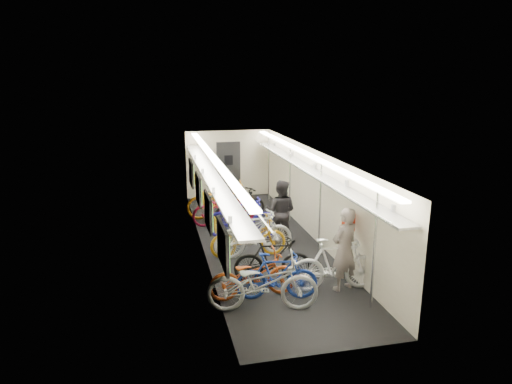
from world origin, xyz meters
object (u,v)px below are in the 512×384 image
passenger_near (344,249)px  passenger_mid (281,212)px  backpack (348,223)px  bicycle_1 (277,276)px  bicycle_0 (263,283)px

passenger_near → passenger_mid: (-0.50, 2.94, -0.04)m
passenger_near → backpack: bearing=-142.4°
bicycle_1 → backpack: (1.69, 0.53, 0.79)m
bicycle_1 → backpack: bearing=-61.9°
bicycle_0 → passenger_near: passenger_near is taller
backpack → bicycle_0: bearing=-177.6°
bicycle_1 → passenger_near: passenger_near is taller
backpack → passenger_near: bearing=-142.4°
bicycle_0 → backpack: 2.36m
bicycle_0 → passenger_mid: (1.31, 3.43, 0.29)m
bicycle_0 → bicycle_1: (0.36, 0.36, -0.06)m
bicycle_0 → bicycle_1: bearing=-35.0°
bicycle_1 → passenger_near: bearing=-74.4°
bicycle_0 → bicycle_1: size_ratio=1.28×
bicycle_0 → passenger_mid: passenger_mid is taller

